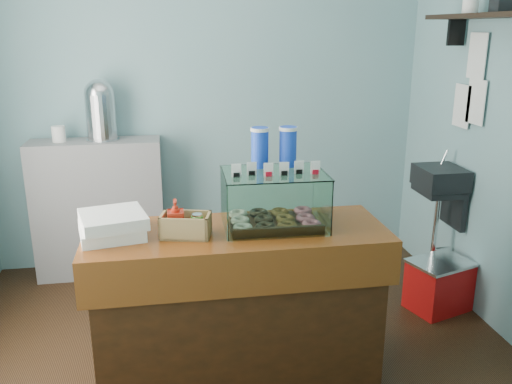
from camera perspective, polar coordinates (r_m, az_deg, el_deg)
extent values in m
plane|color=black|center=(3.52, -2.41, -16.38)|extent=(3.50, 3.50, 0.00)
cube|color=#77A5AD|center=(4.47, -5.12, 10.02)|extent=(3.50, 0.04, 2.80)
cube|color=#77A5AD|center=(1.56, 4.01, -3.03)|extent=(3.50, 0.04, 2.80)
cube|color=black|center=(4.10, 18.84, 1.44)|extent=(0.30, 0.35, 0.15)
cube|color=black|center=(4.22, 20.14, -1.11)|extent=(0.04, 0.30, 0.35)
cylinder|color=silver|center=(4.19, 19.20, 3.42)|extent=(0.02, 0.02, 0.12)
cylinder|color=silver|center=(4.20, 18.39, -3.16)|extent=(0.04, 0.04, 0.45)
cube|color=black|center=(3.77, 22.66, 16.74)|extent=(0.25, 1.00, 0.03)
cube|color=black|center=(4.15, 20.32, 15.49)|extent=(0.12, 0.03, 0.18)
cube|color=white|center=(3.99, 22.14, 8.77)|extent=(0.01, 0.21, 0.30)
cube|color=white|center=(4.14, 20.85, 8.46)|extent=(0.01, 0.21, 0.30)
cube|color=white|center=(4.01, 22.25, 13.12)|extent=(0.01, 0.21, 0.30)
cube|color=#431F0C|center=(3.09, -1.90, -12.38)|extent=(1.50, 0.56, 0.84)
cube|color=#4F220A|center=(2.89, -1.99, -4.58)|extent=(1.60, 0.60, 0.06)
cube|color=#4F220A|center=(2.69, -1.15, -9.12)|extent=(1.60, 0.04, 0.18)
cube|color=gray|center=(4.49, -16.16, -1.67)|extent=(1.00, 0.32, 1.10)
cube|color=black|center=(2.95, 1.87, -3.35)|extent=(0.49, 0.35, 0.02)
torus|color=silver|center=(2.81, -1.37, -3.79)|extent=(0.10, 0.10, 0.03)
torus|color=black|center=(2.83, 1.06, -3.67)|extent=(0.10, 0.10, 0.03)
torus|color=brown|center=(2.85, 3.46, -3.54)|extent=(0.10, 0.10, 0.03)
torus|color=#D96687|center=(2.87, 5.82, -3.41)|extent=(0.10, 0.10, 0.03)
torus|color=silver|center=(2.91, -1.63, -3.03)|extent=(0.10, 0.10, 0.03)
torus|color=black|center=(2.93, 0.71, -2.91)|extent=(0.10, 0.10, 0.03)
torus|color=brown|center=(2.95, 3.03, -2.80)|extent=(0.10, 0.10, 0.03)
torus|color=#D96687|center=(2.97, 5.31, -2.68)|extent=(0.10, 0.10, 0.03)
torus|color=silver|center=(3.02, -1.87, -2.32)|extent=(0.10, 0.10, 0.03)
torus|color=black|center=(3.03, 0.39, -2.21)|extent=(0.10, 0.10, 0.03)
torus|color=brown|center=(3.05, 2.63, -2.10)|extent=(0.10, 0.10, 0.03)
torus|color=#D96687|center=(3.07, 4.84, -2.00)|extent=(0.10, 0.10, 0.03)
cube|color=white|center=(2.72, 2.60, -2.07)|extent=(0.53, 0.02, 0.29)
cube|color=white|center=(3.09, 1.27, 0.25)|extent=(0.53, 0.02, 0.29)
cube|color=white|center=(2.87, -3.37, -1.06)|extent=(0.02, 0.39, 0.29)
cube|color=white|center=(2.96, 7.00, -0.61)|extent=(0.02, 0.39, 0.29)
cube|color=white|center=(2.86, 1.93, 2.00)|extent=(0.56, 0.41, 0.01)
cube|color=white|center=(2.78, -2.11, 2.34)|extent=(0.05, 0.01, 0.07)
cube|color=black|center=(2.78, -2.10, 1.89)|extent=(0.03, 0.02, 0.02)
cube|color=white|center=(2.78, -0.41, 2.41)|extent=(0.05, 0.01, 0.07)
cube|color=black|center=(2.79, -0.41, 1.95)|extent=(0.03, 0.02, 0.02)
cube|color=white|center=(2.80, 1.27, 2.47)|extent=(0.05, 0.01, 0.07)
cube|color=red|center=(2.80, 1.27, 2.01)|extent=(0.03, 0.02, 0.02)
cube|color=white|center=(2.81, 2.94, 2.52)|extent=(0.05, 0.01, 0.07)
cube|color=black|center=(2.82, 2.94, 2.07)|extent=(0.03, 0.02, 0.02)
cube|color=white|center=(2.83, 4.59, 2.58)|extent=(0.05, 0.01, 0.07)
cube|color=black|center=(2.83, 4.58, 2.13)|extent=(0.03, 0.02, 0.02)
cube|color=white|center=(2.85, 6.22, 2.63)|extent=(0.05, 0.01, 0.07)
cube|color=red|center=(2.85, 6.21, 2.18)|extent=(0.03, 0.02, 0.02)
cylinder|color=blue|center=(2.94, 0.40, 4.71)|extent=(0.09, 0.09, 0.22)
cylinder|color=white|center=(2.92, 0.41, 6.62)|extent=(0.10, 0.10, 0.02)
cylinder|color=blue|center=(2.97, 3.38, 4.79)|extent=(0.09, 0.09, 0.22)
cylinder|color=white|center=(2.95, 3.42, 6.69)|extent=(0.10, 0.10, 0.02)
cube|color=tan|center=(2.82, -7.37, -4.53)|extent=(0.28, 0.20, 0.01)
cube|color=tan|center=(2.74, -7.68, -3.99)|extent=(0.25, 0.07, 0.12)
cube|color=tan|center=(2.86, -7.16, -3.03)|extent=(0.25, 0.07, 0.12)
cube|color=tan|center=(2.83, -9.77, -3.42)|extent=(0.05, 0.15, 0.12)
cube|color=tan|center=(2.78, -5.02, -3.57)|extent=(0.05, 0.15, 0.12)
imported|color=red|center=(2.80, -8.45, -2.61)|extent=(0.10, 0.10, 0.19)
cylinder|color=#358123|center=(2.79, -6.20, -3.50)|extent=(0.06, 0.06, 0.10)
cylinder|color=silver|center=(2.77, -6.24, -2.43)|extent=(0.05, 0.05, 0.01)
cube|color=white|center=(2.89, -14.96, -3.92)|extent=(0.37, 0.37, 0.06)
cube|color=white|center=(2.86, -14.83, -2.79)|extent=(0.38, 0.38, 0.06)
cylinder|color=silver|center=(4.36, -15.81, 5.35)|extent=(0.25, 0.25, 0.01)
cylinder|color=silver|center=(4.33, -15.99, 7.63)|extent=(0.23, 0.23, 0.34)
sphere|color=silver|center=(4.30, -16.18, 9.88)|extent=(0.23, 0.23, 0.23)
cube|color=red|center=(4.11, 18.68, -9.37)|extent=(0.47, 0.41, 0.35)
cube|color=silver|center=(4.03, 18.92, -7.03)|extent=(0.49, 0.43, 0.02)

